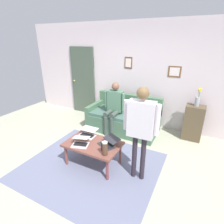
% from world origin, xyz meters
% --- Properties ---
extents(ground_plane, '(7.68, 7.68, 0.00)m').
position_xyz_m(ground_plane, '(0.00, 0.00, 0.00)').
color(ground_plane, '#ACAB93').
extents(area_rug, '(2.44, 2.11, 0.01)m').
position_xyz_m(area_rug, '(0.00, 0.12, 0.00)').
color(area_rug, slate).
rests_on(area_rug, ground_plane).
extents(back_wall, '(7.04, 0.11, 2.70)m').
position_xyz_m(back_wall, '(0.00, -2.20, 1.35)').
color(back_wall, silver).
rests_on(back_wall, ground_plane).
extents(interior_door, '(0.82, 0.09, 2.05)m').
position_xyz_m(interior_door, '(1.72, -2.11, 1.02)').
color(interior_door, '#435143').
rests_on(interior_door, ground_plane).
extents(couch, '(1.78, 0.91, 0.88)m').
position_xyz_m(couch, '(0.08, -1.57, 0.30)').
color(couch, '#466A4D').
rests_on(couch, ground_plane).
extents(coffee_table, '(1.02, 0.64, 0.45)m').
position_xyz_m(coffee_table, '(0.00, 0.02, 0.40)').
color(coffee_table, brown).
rests_on(coffee_table, ground_plane).
extents(laptop_left, '(0.34, 0.32, 0.12)m').
position_xyz_m(laptop_left, '(0.25, -0.18, 0.50)').
color(laptop_left, silver).
rests_on(laptop_left, coffee_table).
extents(laptop_center, '(0.43, 0.43, 0.13)m').
position_xyz_m(laptop_center, '(-0.28, -0.06, 0.49)').
color(laptop_center, '#28282D').
rests_on(laptop_center, coffee_table).
extents(laptop_right, '(0.37, 0.38, 0.14)m').
position_xyz_m(laptop_right, '(0.18, 0.16, 0.50)').
color(laptop_right, silver).
rests_on(laptop_right, coffee_table).
extents(french_press, '(0.12, 0.10, 0.27)m').
position_xyz_m(french_press, '(-0.37, 0.22, 0.58)').
color(french_press, '#4C3323').
rests_on(french_press, coffee_table).
extents(side_shelf, '(0.42, 0.32, 0.84)m').
position_xyz_m(side_shelf, '(-1.58, -1.87, 0.42)').
color(side_shelf, brown).
rests_on(side_shelf, ground_plane).
extents(flower_vase, '(0.10, 0.10, 0.42)m').
position_xyz_m(flower_vase, '(-1.58, -1.86, 0.99)').
color(flower_vase, '#99A0A6').
rests_on(flower_vase, side_shelf).
extents(person_standing, '(0.57, 0.20, 1.62)m').
position_xyz_m(person_standing, '(-0.88, -0.02, 1.04)').
color(person_standing, '#29222C').
rests_on(person_standing, ground_plane).
extents(person_seated, '(0.55, 0.51, 1.28)m').
position_xyz_m(person_seated, '(0.26, -1.35, 0.73)').
color(person_seated, '#3B4941').
rests_on(person_seated, ground_plane).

